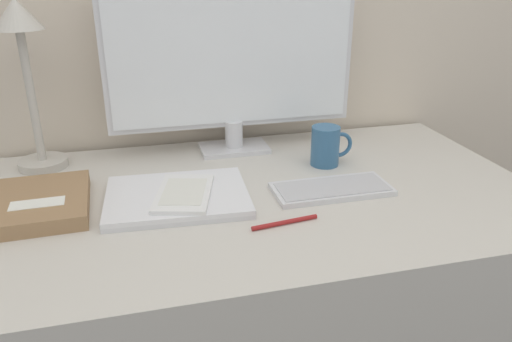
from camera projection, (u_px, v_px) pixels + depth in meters
The scene contains 9 objects.
desk at pixel (259, 323), 1.26m from camera, with size 1.25×0.73×0.74m.
monitor at pixel (232, 59), 1.27m from camera, with size 0.65×0.11×0.45m.
keyboard at pixel (332, 189), 1.11m from camera, with size 0.26×0.12×0.01m.
laptop at pixel (177, 197), 1.07m from camera, with size 0.31×0.25×0.02m.
ereader at pixel (184, 193), 1.05m from camera, with size 0.15×0.20×0.01m.
desk_lamp at pixel (25, 59), 1.14m from camera, with size 0.12×0.12×0.40m.
notebook at pixel (41, 203), 1.03m from camera, with size 0.20×0.24×0.03m.
coffee_mug at pixel (326, 146), 1.25m from camera, with size 0.11×0.07×0.10m.
pen at pixel (285, 222), 0.98m from camera, with size 0.14×0.03×0.01m.
Camera 1 is at (-0.26, -0.81, 1.22)m, focal length 35.00 mm.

